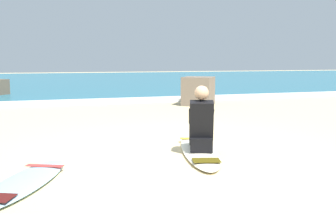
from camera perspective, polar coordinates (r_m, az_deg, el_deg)
ground_plane at (r=5.83m, az=2.03°, el=-6.63°), size 80.00×80.00×0.00m
sea at (r=26.04m, az=-13.43°, el=3.97°), size 80.00×28.00×0.10m
breaking_foam at (r=12.46m, az=-8.71°, el=0.90°), size 80.00×0.90×0.11m
surfboard_main at (r=5.75m, az=4.75°, el=-6.47°), size 1.12×2.41×0.08m
surfer_seated at (r=5.56m, az=5.07°, el=-2.73°), size 0.56×0.77×0.95m
surfboard_spare_near at (r=4.56m, az=-20.98°, el=-10.56°), size 1.23×1.89×0.08m
shoreline_rock at (r=11.68m, az=4.62°, el=2.44°), size 1.23×1.24×0.88m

